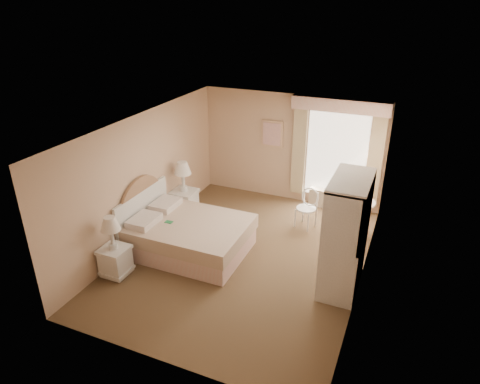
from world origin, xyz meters
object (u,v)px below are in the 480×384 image
at_px(nightstand_far, 184,196).
at_px(armoire, 345,244).
at_px(bed, 185,234).
at_px(round_table, 358,211).
at_px(cafe_chair, 308,205).
at_px(nightstand_near, 114,254).

height_order(nightstand_far, armoire, armoire).
distance_m(bed, round_table, 3.50).
bearing_deg(round_table, nightstand_far, -167.75).
distance_m(round_table, armoire, 1.97).
distance_m(cafe_chair, armoire, 2.08).
bearing_deg(cafe_chair, nightstand_far, -150.63).
relative_size(bed, nightstand_far, 1.71).
bearing_deg(armoire, nightstand_far, 162.41).
bearing_deg(bed, armoire, 1.21).
xyz_separation_m(bed, nightstand_far, (-0.72, 1.22, 0.12)).
relative_size(nightstand_near, round_table, 1.62).
bearing_deg(cafe_chair, armoire, -42.54).
bearing_deg(nightstand_far, armoire, -17.59).
xyz_separation_m(nightstand_far, armoire, (3.65, -1.16, 0.34)).
distance_m(nightstand_near, round_table, 4.79).
bearing_deg(cafe_chair, round_table, 26.72).
bearing_deg(nightstand_near, armoire, 18.65).
xyz_separation_m(nightstand_near, cafe_chair, (2.60, 2.99, 0.07)).
height_order(nightstand_near, cafe_chair, nightstand_near).
height_order(nightstand_far, cafe_chair, nightstand_far).
relative_size(nightstand_near, armoire, 0.57).
height_order(bed, armoire, armoire).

